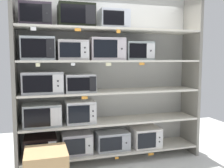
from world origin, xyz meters
name	(u,v)px	position (x,y,z in m)	size (l,w,h in m)	color
back_panel	(107,76)	(0.00, 0.27, 1.32)	(2.95, 0.04, 2.64)	#B2B2AD
upright_left	(15,79)	(-1.40, 0.00, 1.32)	(0.05, 0.50, 2.64)	gray
upright_right	(191,76)	(1.40, 0.00, 1.32)	(0.05, 0.50, 2.64)	gray
shelf_0	(112,150)	(0.00, 0.00, 0.16)	(2.75, 0.50, 0.03)	beige
microwave_0	(41,146)	(-1.09, 0.00, 0.33)	(0.45, 0.43, 0.31)	black
microwave_1	(77,143)	(-0.56, 0.00, 0.34)	(0.45, 0.36, 0.31)	#A4A1AA
microwave_2	(112,140)	(0.00, 0.00, 0.32)	(0.51, 0.36, 0.28)	#A1A7AE
microwave_3	(145,136)	(0.56, 0.00, 0.33)	(0.45, 0.44, 0.31)	silver
price_tag_0	(45,167)	(-1.04, -0.26, 0.12)	(0.06, 0.00, 0.04)	white
price_tag_1	(117,158)	(0.00, -0.26, 0.13)	(0.06, 0.00, 0.03)	orange
price_tag_2	(151,154)	(0.56, -0.26, 0.13)	(0.09, 0.00, 0.04)	orange
shelf_1	(112,121)	(0.00, 0.00, 0.63)	(2.75, 0.50, 0.03)	beige
microwave_4	(42,115)	(-1.05, 0.00, 0.80)	(0.53, 0.40, 0.31)	#979EA1
microwave_5	(80,112)	(-0.50, 0.00, 0.81)	(0.43, 0.36, 0.33)	silver
shelf_2	(112,91)	(0.00, 0.00, 1.10)	(2.75, 0.50, 0.03)	beige
microwave_6	(43,82)	(-1.03, 0.00, 1.27)	(0.56, 0.43, 0.31)	#A4A5A9
microwave_7	(80,83)	(-0.51, 0.00, 1.25)	(0.44, 0.41, 0.26)	#B8B9BB
price_tag_3	(85,98)	(-0.48, -0.26, 1.06)	(0.09, 0.00, 0.04)	orange
shelf_3	(112,61)	(0.00, 0.00, 1.57)	(2.75, 0.50, 0.03)	beige
microwave_8	(38,49)	(-1.09, 0.00, 1.75)	(0.46, 0.40, 0.32)	#B0BABD
microwave_9	(72,50)	(-0.61, 0.00, 1.73)	(0.43, 0.43, 0.28)	beige
microwave_10	(106,49)	(-0.10, 0.00, 1.75)	(0.51, 0.43, 0.33)	#BDB4BA
microwave_11	(138,51)	(0.42, 0.00, 1.73)	(0.44, 0.37, 0.28)	#96A2A1
price_tag_4	(38,65)	(-1.09, -0.26, 1.53)	(0.06, 0.00, 0.05)	beige
price_tag_5	(73,64)	(-0.63, -0.26, 1.53)	(0.06, 0.00, 0.04)	white
price_tag_6	(109,64)	(-0.13, -0.26, 1.53)	(0.08, 0.00, 0.05)	beige
price_tag_7	(142,64)	(0.39, -0.26, 1.53)	(0.08, 0.00, 0.04)	orange
shelf_4	(112,30)	(0.00, 0.00, 2.04)	(2.75, 0.50, 0.03)	beige
microwave_12	(35,15)	(-1.10, 0.00, 2.21)	(0.42, 0.39, 0.31)	#322934
microwave_13	(76,16)	(-0.54, 0.00, 2.22)	(0.51, 0.42, 0.33)	black
microwave_14	(113,20)	(0.02, 0.00, 2.19)	(0.44, 0.34, 0.28)	#B2B8C3
price_tag_8	(33,29)	(-1.13, -0.26, 1.99)	(0.07, 0.00, 0.05)	white
price_tag_9	(78,30)	(-0.56, -0.26, 2.00)	(0.09, 0.00, 0.04)	orange
price_tag_10	(118,31)	(0.02, -0.26, 1.99)	(0.06, 0.00, 0.05)	orange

